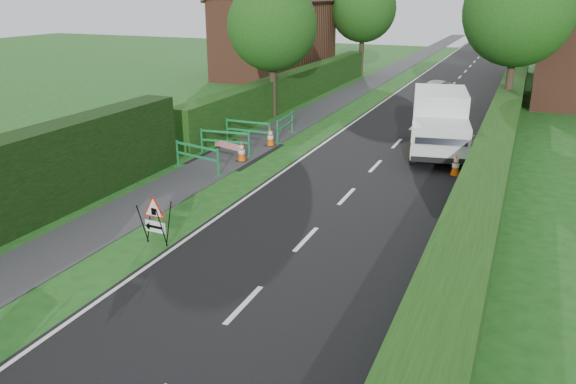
# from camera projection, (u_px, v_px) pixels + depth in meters

# --- Properties ---
(ground) EXTENTS (120.00, 120.00, 0.00)m
(ground) POSITION_uv_depth(u_px,v_px,m) (114.00, 304.00, 11.59)
(ground) COLOR #194C15
(ground) RESTS_ON ground
(road_surface) EXTENTS (6.00, 90.00, 0.02)m
(road_surface) POSITION_uv_depth(u_px,v_px,m) (458.00, 79.00, 40.95)
(road_surface) COLOR black
(road_surface) RESTS_ON ground
(footpath) EXTENTS (2.00, 90.00, 0.02)m
(footpath) POSITION_uv_depth(u_px,v_px,m) (384.00, 75.00, 42.98)
(footpath) COLOR #2D2D30
(footpath) RESTS_ON ground
(hedge_west_far) EXTENTS (1.00, 24.00, 1.80)m
(hedge_west_far) POSITION_uv_depth(u_px,v_px,m) (296.00, 102.00, 32.47)
(hedge_west_far) COLOR #14380F
(hedge_west_far) RESTS_ON ground
(hedge_east) EXTENTS (1.20, 50.00, 1.50)m
(hedge_east) POSITION_uv_depth(u_px,v_px,m) (499.00, 148.00, 23.03)
(hedge_east) COLOR #14380F
(hedge_east) RESTS_ON ground
(house_west) EXTENTS (7.50, 7.40, 7.88)m
(house_west) POSITION_uv_depth(u_px,v_px,m) (274.00, 38.00, 40.26)
(house_west) COLOR brown
(house_west) RESTS_ON ground
(tree_nw) EXTENTS (4.40, 4.40, 6.70)m
(tree_nw) POSITION_uv_depth(u_px,v_px,m) (272.00, 26.00, 27.35)
(tree_nw) COLOR #2D2116
(tree_nw) RESTS_ON ground
(tree_ne) EXTENTS (5.20, 5.20, 7.79)m
(tree_ne) POSITION_uv_depth(u_px,v_px,m) (519.00, 11.00, 26.51)
(tree_ne) COLOR #2D2116
(tree_ne) RESTS_ON ground
(tree_fw) EXTENTS (4.80, 4.80, 7.24)m
(tree_fw) POSITION_uv_depth(u_px,v_px,m) (363.00, 9.00, 41.08)
(tree_fw) COLOR #2D2116
(tree_fw) RESTS_ON ground
(tree_fe) EXTENTS (4.20, 4.20, 6.33)m
(tree_fe) POSITION_uv_depth(u_px,v_px,m) (525.00, 18.00, 40.68)
(tree_fe) COLOR #2D2116
(tree_fe) RESTS_ON ground
(triangle_sign) EXTENTS (0.79, 0.79, 1.11)m
(triangle_sign) POSITION_uv_depth(u_px,v_px,m) (153.00, 217.00, 14.03)
(triangle_sign) COLOR black
(triangle_sign) RESTS_ON ground
(works_van) EXTENTS (2.92, 5.47, 2.37)m
(works_van) POSITION_uv_depth(u_px,v_px,m) (439.00, 122.00, 21.97)
(works_van) COLOR silver
(works_van) RESTS_ON ground
(traffic_cone_0) EXTENTS (0.38, 0.38, 0.79)m
(traffic_cone_0) POSITION_uv_depth(u_px,v_px,m) (456.00, 165.00, 19.46)
(traffic_cone_0) COLOR black
(traffic_cone_0) RESTS_ON ground
(traffic_cone_1) EXTENTS (0.38, 0.38, 0.79)m
(traffic_cone_1) POSITION_uv_depth(u_px,v_px,m) (441.00, 153.00, 20.92)
(traffic_cone_1) COLOR black
(traffic_cone_1) RESTS_ON ground
(traffic_cone_2) EXTENTS (0.38, 0.38, 0.79)m
(traffic_cone_2) POSITION_uv_depth(u_px,v_px,m) (472.00, 141.00, 22.57)
(traffic_cone_2) COLOR black
(traffic_cone_2) RESTS_ON ground
(traffic_cone_3) EXTENTS (0.38, 0.38, 0.79)m
(traffic_cone_3) POSITION_uv_depth(u_px,v_px,m) (242.00, 151.00, 21.12)
(traffic_cone_3) COLOR black
(traffic_cone_3) RESTS_ON ground
(traffic_cone_4) EXTENTS (0.38, 0.38, 0.79)m
(traffic_cone_4) POSITION_uv_depth(u_px,v_px,m) (270.00, 137.00, 23.21)
(traffic_cone_4) COLOR black
(traffic_cone_4) RESTS_ON ground
(ped_barrier_0) EXTENTS (2.09, 0.79, 1.00)m
(ped_barrier_0) POSITION_uv_depth(u_px,v_px,m) (197.00, 154.00, 19.87)
(ped_barrier_0) COLOR #167D3C
(ped_barrier_0) RESTS_ON ground
(ped_barrier_1) EXTENTS (2.09, 0.57, 1.00)m
(ped_barrier_1) POSITION_uv_depth(u_px,v_px,m) (225.00, 139.00, 21.87)
(ped_barrier_1) COLOR #167D3C
(ped_barrier_1) RESTS_ON ground
(ped_barrier_2) EXTENTS (2.06, 0.36, 1.00)m
(ped_barrier_2) POSITION_uv_depth(u_px,v_px,m) (248.00, 129.00, 23.55)
(ped_barrier_2) COLOR #167D3C
(ped_barrier_2) RESTS_ON ground
(ped_barrier_3) EXTENTS (0.51, 2.08, 1.00)m
(ped_barrier_3) POSITION_uv_depth(u_px,v_px,m) (285.00, 124.00, 24.39)
(ped_barrier_3) COLOR #167D3C
(ped_barrier_3) RESTS_ON ground
(redwhite_plank) EXTENTS (1.44, 0.50, 0.25)m
(redwhite_plank) POSITION_uv_depth(u_px,v_px,m) (229.00, 157.00, 21.84)
(redwhite_plank) COLOR red
(redwhite_plank) RESTS_ON ground
(hatchback_car) EXTENTS (1.88, 3.46, 1.12)m
(hatchback_car) POSITION_uv_depth(u_px,v_px,m) (435.00, 89.00, 33.35)
(hatchback_car) COLOR silver
(hatchback_car) RESTS_ON ground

